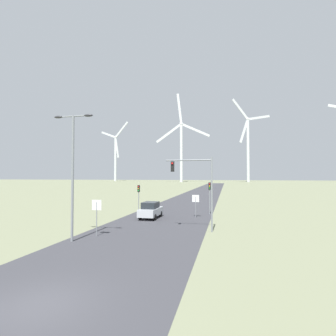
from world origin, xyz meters
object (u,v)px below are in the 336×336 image
at_px(traffic_light_mast_overhead, 196,179).
at_px(wind_turbine_left, 181,145).
at_px(streetlamp, 73,161).
at_px(stop_sign_near, 97,211).
at_px(wind_turbine_center, 248,144).
at_px(wind_turbine_far_left, 115,154).
at_px(traffic_light_post_near_left, 139,192).
at_px(traffic_light_post_near_right, 210,191).
at_px(car_approaching, 151,210).
at_px(stop_sign_far, 196,202).

relative_size(traffic_light_mast_overhead, wind_turbine_left, 0.09).
bearing_deg(streetlamp, stop_sign_near, 63.78).
relative_size(traffic_light_mast_overhead, wind_turbine_center, 0.10).
bearing_deg(wind_turbine_far_left, traffic_light_post_near_left, -65.15).
bearing_deg(wind_turbine_left, stop_sign_near, -82.29).
bearing_deg(wind_turbine_left, traffic_light_post_near_left, -82.10).
bearing_deg(traffic_light_post_near_left, wind_turbine_center, 81.32).
distance_m(traffic_light_post_near_right, car_approaching, 8.06).
xyz_separation_m(wind_turbine_left, wind_turbine_center, (51.78, 10.65, 1.14)).
relative_size(traffic_light_post_near_right, wind_turbine_center, 0.06).
xyz_separation_m(car_approaching, wind_turbine_far_left, (-95.63, 204.50, 25.42)).
height_order(traffic_light_post_near_right, wind_turbine_far_left, wind_turbine_far_left).
height_order(traffic_light_post_near_right, traffic_light_mast_overhead, traffic_light_mast_overhead).
bearing_deg(wind_turbine_center, traffic_light_post_near_left, -98.68).
height_order(stop_sign_far, wind_turbine_center, wind_turbine_center).
xyz_separation_m(stop_sign_far, wind_turbine_far_left, (-100.49, 202.79, 24.53)).
height_order(car_approaching, wind_turbine_left, wind_turbine_left).
xyz_separation_m(stop_sign_near, traffic_light_mast_overhead, (7.44, 3.55, 2.48)).
xyz_separation_m(traffic_light_mast_overhead, wind_turbine_center, (19.16, 193.00, 26.06)).
bearing_deg(streetlamp, wind_turbine_left, 97.35).
height_order(stop_sign_far, traffic_light_post_near_left, traffic_light_post_near_left).
bearing_deg(streetlamp, traffic_light_post_near_left, 91.32).
bearing_deg(car_approaching, wind_turbine_center, 82.41).
distance_m(stop_sign_near, car_approaching, 9.57).
xyz_separation_m(stop_sign_far, wind_turbine_left, (-31.71, 174.82, 27.60)).
bearing_deg(traffic_light_post_near_right, wind_turbine_left, 100.91).
xyz_separation_m(streetlamp, traffic_light_post_near_left, (-0.36, 15.72, -3.25)).
xyz_separation_m(stop_sign_near, stop_sign_far, (6.53, 11.07, -0.20)).
xyz_separation_m(traffic_light_post_near_right, wind_turbine_far_left, (-101.90, 199.83, 23.44)).
relative_size(traffic_light_post_near_right, wind_turbine_far_left, 0.07).
height_order(streetlamp, wind_turbine_left, wind_turbine_left).
distance_m(traffic_light_post_near_left, traffic_light_post_near_right, 9.25).
relative_size(stop_sign_near, wind_turbine_left, 0.04).
xyz_separation_m(streetlamp, wind_turbine_left, (-24.24, 187.79, 23.55)).
relative_size(stop_sign_far, wind_turbine_far_left, 0.05).
bearing_deg(traffic_light_mast_overhead, traffic_light_post_near_left, 130.41).
height_order(wind_turbine_far_left, wind_turbine_left, wind_turbine_left).
bearing_deg(traffic_light_post_near_right, stop_sign_far, -115.45).
xyz_separation_m(streetlamp, car_approaching, (2.61, 11.26, -4.94)).
relative_size(traffic_light_mast_overhead, car_approaching, 1.54).
height_order(stop_sign_near, traffic_light_post_near_right, traffic_light_post_near_right).
relative_size(car_approaching, wind_turbine_far_left, 0.07).
height_order(streetlamp, traffic_light_mast_overhead, streetlamp).
height_order(traffic_light_post_near_right, wind_turbine_left, wind_turbine_left).
xyz_separation_m(stop_sign_far, wind_turbine_center, (20.07, 185.48, 28.74)).
relative_size(streetlamp, wind_turbine_left, 0.13).
xyz_separation_m(stop_sign_far, traffic_light_post_near_right, (1.41, 2.96, 1.09)).
relative_size(streetlamp, car_approaching, 2.23).
distance_m(stop_sign_far, wind_turbine_left, 179.81).
distance_m(traffic_light_post_near_left, traffic_light_mast_overhead, 13.62).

